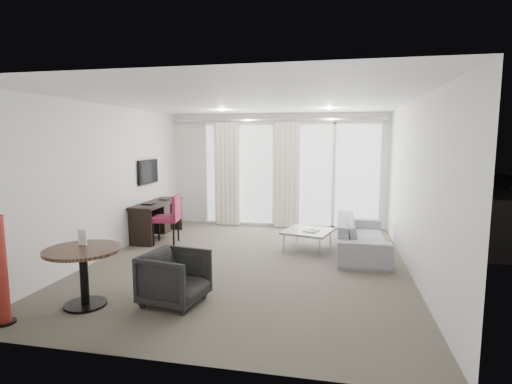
% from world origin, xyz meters
% --- Properties ---
extents(floor, '(5.00, 6.00, 0.00)m').
position_xyz_m(floor, '(0.00, 0.00, 0.00)').
color(floor, '#5A5448').
rests_on(floor, ground).
extents(ceiling, '(5.00, 6.00, 0.00)m').
position_xyz_m(ceiling, '(0.00, 0.00, 2.60)').
color(ceiling, white).
rests_on(ceiling, ground).
extents(wall_left, '(0.00, 6.00, 2.60)m').
position_xyz_m(wall_left, '(-2.50, 0.00, 1.30)').
color(wall_left, silver).
rests_on(wall_left, ground).
extents(wall_right, '(0.00, 6.00, 2.60)m').
position_xyz_m(wall_right, '(2.50, 0.00, 1.30)').
color(wall_right, silver).
rests_on(wall_right, ground).
extents(wall_front, '(5.00, 0.00, 2.60)m').
position_xyz_m(wall_front, '(0.00, -3.00, 1.30)').
color(wall_front, silver).
rests_on(wall_front, ground).
extents(window_panel, '(4.00, 0.02, 2.38)m').
position_xyz_m(window_panel, '(0.30, 2.98, 1.20)').
color(window_panel, white).
rests_on(window_panel, ground).
extents(window_frame, '(4.10, 0.06, 2.44)m').
position_xyz_m(window_frame, '(0.30, 2.97, 1.20)').
color(window_frame, white).
rests_on(window_frame, ground).
extents(curtain_left, '(0.60, 0.20, 2.38)m').
position_xyz_m(curtain_left, '(-1.15, 2.82, 1.20)').
color(curtain_left, silver).
rests_on(curtain_left, ground).
extents(curtain_right, '(0.60, 0.20, 2.38)m').
position_xyz_m(curtain_right, '(0.25, 2.82, 1.20)').
color(curtain_right, silver).
rests_on(curtain_right, ground).
extents(curtain_track, '(4.80, 0.04, 0.04)m').
position_xyz_m(curtain_track, '(0.00, 2.82, 2.45)').
color(curtain_track, '#B2B2B7').
rests_on(curtain_track, ceiling).
extents(downlight_a, '(0.12, 0.12, 0.02)m').
position_xyz_m(downlight_a, '(-0.90, 1.60, 2.59)').
color(downlight_a, '#FFE0B2').
rests_on(downlight_a, ceiling).
extents(downlight_b, '(0.12, 0.12, 0.02)m').
position_xyz_m(downlight_b, '(1.20, 1.60, 2.59)').
color(downlight_b, '#FFE0B2').
rests_on(downlight_b, ceiling).
extents(desk, '(0.49, 1.56, 0.73)m').
position_xyz_m(desk, '(-2.24, 1.34, 0.37)').
color(desk, black).
rests_on(desk, floor).
extents(tv, '(0.05, 0.80, 0.50)m').
position_xyz_m(tv, '(-2.46, 1.45, 1.35)').
color(tv, black).
rests_on(tv, wall_left).
extents(desk_chair, '(0.59, 0.57, 0.95)m').
position_xyz_m(desk_chair, '(-1.86, 0.93, 0.48)').
color(desk_chair, maroon).
rests_on(desk_chair, floor).
extents(round_table, '(1.18, 1.18, 0.72)m').
position_xyz_m(round_table, '(-1.57, -2.04, 0.36)').
color(round_table, '#3B251A').
rests_on(round_table, floor).
extents(menu_card, '(0.11, 0.02, 0.19)m').
position_xyz_m(menu_card, '(-1.66, -1.90, 0.72)').
color(menu_card, white).
rests_on(menu_card, round_table).
extents(red_lamp, '(0.26, 0.26, 1.20)m').
position_xyz_m(red_lamp, '(-2.16, -2.64, 0.60)').
color(red_lamp, maroon).
rests_on(red_lamp, floor).
extents(tub_armchair, '(0.82, 0.80, 0.65)m').
position_xyz_m(tub_armchair, '(-0.53, -1.74, 0.32)').
color(tub_armchair, black).
rests_on(tub_armchair, floor).
extents(coffee_table, '(0.99, 0.99, 0.36)m').
position_xyz_m(coffee_table, '(0.88, 1.02, 0.18)').
color(coffee_table, gray).
rests_on(coffee_table, floor).
extents(remote, '(0.05, 0.17, 0.02)m').
position_xyz_m(remote, '(0.99, 0.97, 0.36)').
color(remote, black).
rests_on(remote, coffee_table).
extents(magazine, '(0.29, 0.33, 0.02)m').
position_xyz_m(magazine, '(0.95, 0.97, 0.36)').
color(magazine, gray).
rests_on(magazine, coffee_table).
extents(sofa, '(0.84, 2.15, 0.63)m').
position_xyz_m(sofa, '(1.83, 1.01, 0.31)').
color(sofa, gray).
rests_on(sofa, floor).
extents(terrace_slab, '(5.60, 3.00, 0.12)m').
position_xyz_m(terrace_slab, '(0.30, 4.50, -0.06)').
color(terrace_slab, '#4D4D50').
rests_on(terrace_slab, ground).
extents(rattan_chair_a, '(0.60, 0.60, 0.85)m').
position_xyz_m(rattan_chair_a, '(0.90, 3.92, 0.43)').
color(rattan_chair_a, brown).
rests_on(rattan_chair_a, terrace_slab).
extents(rattan_chair_b, '(0.63, 0.63, 0.79)m').
position_xyz_m(rattan_chair_b, '(2.34, 4.17, 0.39)').
color(rattan_chair_b, brown).
rests_on(rattan_chair_b, terrace_slab).
extents(rattan_table, '(0.61, 0.61, 0.51)m').
position_xyz_m(rattan_table, '(1.75, 4.59, 0.26)').
color(rattan_table, brown).
rests_on(rattan_table, terrace_slab).
extents(balustrade, '(5.50, 0.06, 1.05)m').
position_xyz_m(balustrade, '(0.30, 5.95, 0.50)').
color(balustrade, '#B2B2B7').
rests_on(balustrade, terrace_slab).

